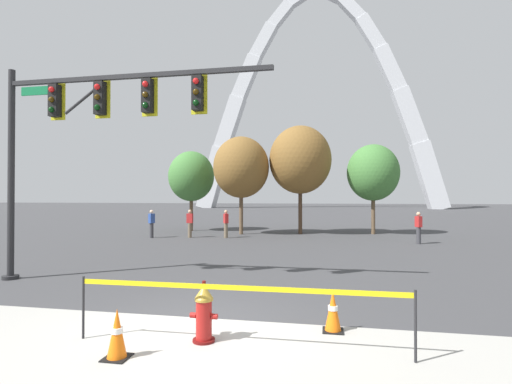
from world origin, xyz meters
TOP-DOWN VIEW (x-y plane):
  - ground_plane at (0.00, 0.00)m, footprint 240.00×240.00m
  - fire_hydrant at (0.31, -0.73)m, footprint 0.46×0.48m
  - caution_tape_barrier at (0.91, -0.97)m, footprint 5.25×0.09m
  - traffic_cone_by_hydrant at (-0.72, -1.60)m, footprint 0.36×0.36m
  - traffic_cone_mid_sidewalk at (2.38, 0.12)m, footprint 0.36×0.36m
  - traffic_signal_gantry at (-4.25, 2.75)m, footprint 7.82×0.44m
  - monument_arch at (-0.00, 69.66)m, footprint 48.80×3.26m
  - tree_far_left at (-6.93, 18.26)m, footprint 3.13×3.13m
  - tree_left_mid at (-3.02, 16.55)m, footprint 3.49×3.49m
  - tree_center_left at (0.60, 17.35)m, footprint 3.89×3.89m
  - tree_center_right at (5.10, 18.18)m, footprint 3.22×3.22m
  - pedestrian_walking_left at (-7.58, 13.58)m, footprint 0.30×0.39m
  - pedestrian_standing_center at (6.73, 13.42)m, footprint 0.31×0.39m
  - pedestrian_walking_right at (-5.48, 14.10)m, footprint 0.34×0.22m
  - pedestrian_near_trees at (-3.40, 14.33)m, footprint 0.35×0.39m

SIDE VIEW (x-z plane):
  - ground_plane at x=0.00m, z-range 0.00..0.00m
  - traffic_cone_by_hydrant at x=-0.72m, z-range -0.01..0.72m
  - traffic_cone_mid_sidewalk at x=2.38m, z-range -0.01..0.72m
  - fire_hydrant at x=0.31m, z-range -0.03..0.96m
  - caution_tape_barrier at x=0.91m, z-range 0.19..1.22m
  - pedestrian_walking_left at x=-7.58m, z-range 0.02..1.61m
  - pedestrian_standing_center at x=6.73m, z-range 0.02..1.61m
  - pedestrian_walking_right at x=-5.48m, z-range 0.02..1.61m
  - pedestrian_near_trees at x=-3.40m, z-range 0.02..1.61m
  - tree_far_left at x=-6.93m, z-range 1.01..6.48m
  - tree_center_right at x=5.10m, z-range 1.04..6.67m
  - tree_left_mid at x=-3.02m, z-range 1.12..7.23m
  - traffic_signal_gantry at x=-4.25m, z-range 1.40..7.40m
  - tree_center_left at x=0.60m, z-range 1.26..8.06m
  - monument_arch at x=0.00m, z-range -2.92..41.53m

